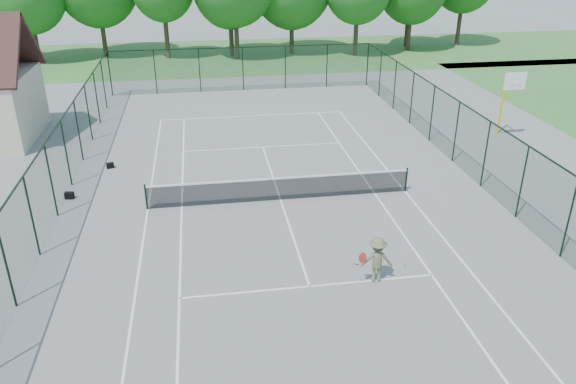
{
  "coord_description": "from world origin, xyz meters",
  "views": [
    {
      "loc": [
        -3.04,
        -21.07,
        10.39
      ],
      "look_at": [
        0.0,
        -2.0,
        1.3
      ],
      "focal_mm": 35.0,
      "sensor_mm": 36.0,
      "label": 1
    }
  ],
  "objects_px": {
    "tennis_net": "(280,188)",
    "sports_bag_a": "(69,195)",
    "basketball_goal": "(509,91)",
    "tennis_player": "(377,260)"
  },
  "relations": [
    {
      "from": "tennis_net",
      "to": "basketball_goal",
      "type": "bearing_deg",
      "value": 24.26
    },
    {
      "from": "tennis_net",
      "to": "sports_bag_a",
      "type": "bearing_deg",
      "value": 170.09
    },
    {
      "from": "sports_bag_a",
      "to": "tennis_player",
      "type": "xyz_separation_m",
      "value": [
        11.01,
        -7.93,
        0.64
      ]
    },
    {
      "from": "basketball_goal",
      "to": "sports_bag_a",
      "type": "height_order",
      "value": "basketball_goal"
    },
    {
      "from": "tennis_net",
      "to": "sports_bag_a",
      "type": "xyz_separation_m",
      "value": [
        -8.82,
        1.54,
        -0.43
      ]
    },
    {
      "from": "basketball_goal",
      "to": "tennis_player",
      "type": "height_order",
      "value": "basketball_goal"
    },
    {
      "from": "tennis_net",
      "to": "tennis_player",
      "type": "height_order",
      "value": "tennis_player"
    },
    {
      "from": "basketball_goal",
      "to": "tennis_player",
      "type": "distance_m",
      "value": 16.61
    },
    {
      "from": "tennis_net",
      "to": "tennis_player",
      "type": "distance_m",
      "value": 6.76
    },
    {
      "from": "basketball_goal",
      "to": "sports_bag_a",
      "type": "xyz_separation_m",
      "value": [
        -21.99,
        -4.39,
        -2.42
      ]
    }
  ]
}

